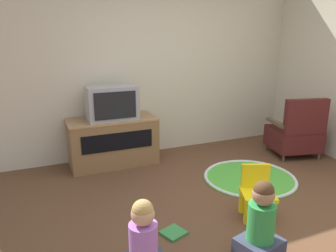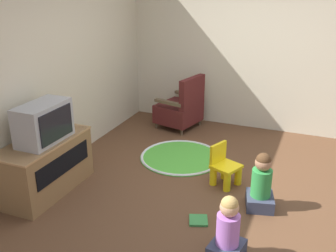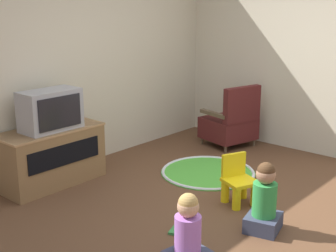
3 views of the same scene
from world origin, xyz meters
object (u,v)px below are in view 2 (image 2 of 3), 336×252
(child_watching_center, at_px, (261,184))
(tv_cabinet, at_px, (46,165))
(black_armchair, at_px, (181,108))
(television, at_px, (44,123))
(child_watching_left, at_px, (228,231))
(yellow_kid_chair, at_px, (224,169))
(book, at_px, (198,220))

(child_watching_center, bearing_deg, tv_cabinet, 89.75)
(tv_cabinet, bearing_deg, black_armchair, -16.09)
(television, relative_size, child_watching_left, 1.04)
(television, distance_m, yellow_kid_chair, 2.21)
(yellow_kid_chair, height_order, child_watching_left, child_watching_left)
(black_armchair, bearing_deg, child_watching_left, 41.54)
(yellow_kid_chair, bearing_deg, child_watching_center, -103.05)
(child_watching_left, relative_size, child_watching_center, 0.96)
(book, bearing_deg, child_watching_left, -155.69)
(black_armchair, height_order, child_watching_center, black_armchair)
(television, relative_size, yellow_kid_chair, 1.29)
(yellow_kid_chair, height_order, book, yellow_kid_chair)
(yellow_kid_chair, bearing_deg, black_armchair, 58.95)
(yellow_kid_chair, xyz_separation_m, child_watching_center, (-0.36, -0.50, 0.08))
(child_watching_center, height_order, book, child_watching_center)
(tv_cabinet, height_order, yellow_kid_chair, tv_cabinet)
(child_watching_left, bearing_deg, book, 52.83)
(tv_cabinet, height_order, child_watching_left, tv_cabinet)
(tv_cabinet, bearing_deg, yellow_kid_chair, -63.26)
(television, height_order, book, television)
(book, bearing_deg, child_watching_center, -65.74)
(television, bearing_deg, book, -87.52)
(tv_cabinet, xyz_separation_m, child_watching_center, (0.60, -2.42, -0.05))
(television, distance_m, child_watching_center, 2.52)
(yellow_kid_chair, distance_m, child_watching_center, 0.63)
(yellow_kid_chair, xyz_separation_m, child_watching_left, (-1.31, -0.37, 0.07))
(black_armchair, xyz_separation_m, child_watching_center, (-1.96, -1.68, -0.05))
(television, distance_m, child_watching_left, 2.35)
(tv_cabinet, relative_size, television, 1.81)
(tv_cabinet, height_order, book, tv_cabinet)
(television, bearing_deg, yellow_kid_chair, -62.66)
(tv_cabinet, distance_m, child_watching_center, 2.50)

